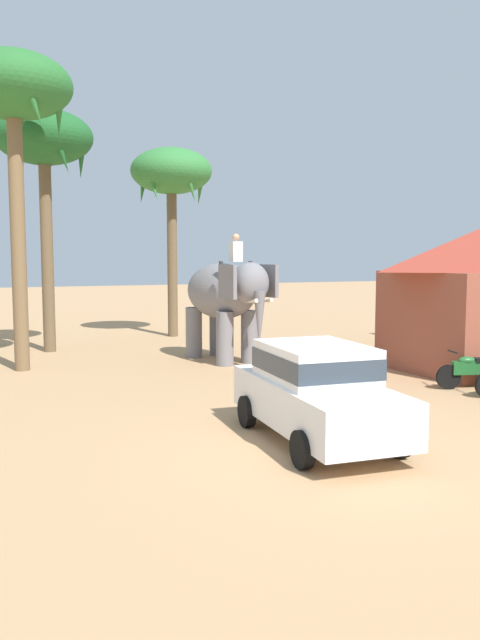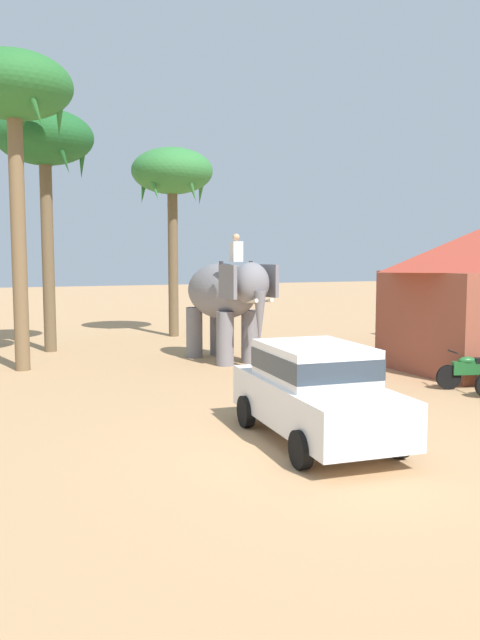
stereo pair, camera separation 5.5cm
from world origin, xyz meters
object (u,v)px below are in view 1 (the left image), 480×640
at_px(elephant_with_mahout, 225,297).
at_px(palm_tree_near_hut, 44,144).
at_px(palm_tree_behind_elephant, 13,96).
at_px(motorcycle_end_of_row, 472,370).
at_px(roadside_hut, 478,295).
at_px(car_sedan_foreground, 316,388).
at_px(palm_tree_left_of_road, 171,176).

bearing_deg(elephant_with_mahout, palm_tree_near_hut, 139.44).
xyz_separation_m(elephant_with_mahout, palm_tree_behind_elephant, (-5.90, 0.66, 5.57)).
bearing_deg(motorcycle_end_of_row, roadside_hut, 46.32).
xyz_separation_m(palm_tree_behind_elephant, palm_tree_near_hut, (1.10, 3.45, -0.68)).
bearing_deg(palm_tree_behind_elephant, car_sedan_foreground, -65.00).
bearing_deg(palm_tree_left_of_road, motorcycle_end_of_row, -73.08).
xyz_separation_m(car_sedan_foreground, palm_tree_behind_elephant, (-4.32, 9.27, 6.64)).
xyz_separation_m(car_sedan_foreground, palm_tree_near_hut, (-3.22, 12.72, 5.96)).
bearing_deg(motorcycle_end_of_row, palm_tree_behind_elephant, 145.73).
bearing_deg(palm_tree_left_of_road, elephant_with_mahout, -92.08).
distance_m(elephant_with_mahout, palm_tree_left_of_road, 7.87).
xyz_separation_m(car_sedan_foreground, palm_tree_left_of_road, (1.81, 15.15, 5.43)).
xyz_separation_m(elephant_with_mahout, palm_tree_near_hut, (-4.80, 4.11, 4.89)).
relative_size(car_sedan_foreground, palm_tree_left_of_road, 0.56).
height_order(palm_tree_near_hut, roadside_hut, palm_tree_near_hut).
height_order(palm_tree_behind_elephant, palm_tree_near_hut, palm_tree_behind_elephant).
bearing_deg(palm_tree_behind_elephant, elephant_with_mahout, -6.37).
relative_size(elephant_with_mahout, roadside_hut, 0.77).
xyz_separation_m(motorcycle_end_of_row, palm_tree_behind_elephant, (-10.00, 6.81, 7.10)).
bearing_deg(palm_tree_behind_elephant, roadside_hut, -21.15).
xyz_separation_m(elephant_with_mahout, palm_tree_left_of_road, (0.24, 6.54, 4.36)).
xyz_separation_m(palm_tree_near_hut, roadside_hut, (10.95, -8.11, -4.76)).
bearing_deg(palm_tree_left_of_road, roadside_hut, -60.70).
xyz_separation_m(elephant_with_mahout, roadside_hut, (6.15, -4.00, 0.13)).
relative_size(palm_tree_left_of_road, roadside_hut, 1.43).
height_order(elephant_with_mahout, palm_tree_near_hut, palm_tree_near_hut).
height_order(palm_tree_behind_elephant, palm_tree_left_of_road, palm_tree_behind_elephant).
bearing_deg(motorcycle_end_of_row, palm_tree_near_hut, 130.93).
height_order(car_sedan_foreground, palm_tree_near_hut, palm_tree_near_hut).
distance_m(elephant_with_mahout, palm_tree_behind_elephant, 8.14).
xyz_separation_m(car_sedan_foreground, motorcycle_end_of_row, (5.68, 2.46, -0.46)).
relative_size(elephant_with_mahout, palm_tree_left_of_road, 0.54).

